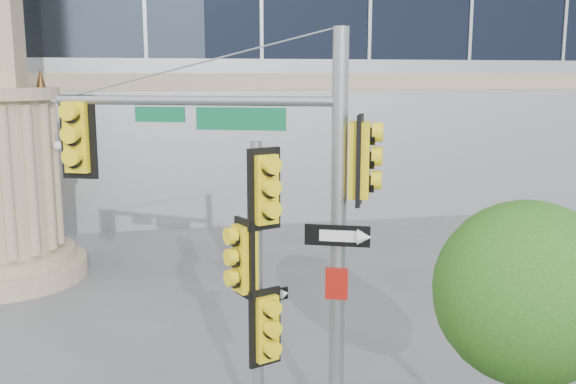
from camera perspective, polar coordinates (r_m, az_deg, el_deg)
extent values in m
cylinder|color=tan|center=(19.05, -24.05, -6.30)|extent=(4.40, 4.40, 0.50)
cylinder|color=tan|center=(18.95, -24.13, -5.14)|extent=(3.80, 3.80, 0.30)
cone|color=#472D14|center=(18.11, -21.15, 9.46)|extent=(0.24, 0.24, 0.50)
cylinder|color=slate|center=(9.22, 4.48, -4.59)|extent=(0.22, 0.22, 6.04)
cylinder|color=slate|center=(9.38, -8.43, 8.04)|extent=(3.96, 1.75, 0.14)
cube|color=#0B6138|center=(9.17, -4.23, 6.50)|extent=(1.22, 0.54, 0.32)
cube|color=yellow|center=(10.14, -18.11, 4.67)|extent=(0.62, 0.47, 1.26)
cube|color=yellow|center=(8.96, 6.38, 2.83)|extent=(0.47, 0.62, 1.26)
cube|color=black|center=(9.04, 4.40, -3.89)|extent=(0.87, 0.38, 0.30)
cube|color=#A0140E|center=(9.24, 4.34, -8.13)|extent=(0.31, 0.15, 0.46)
cylinder|color=slate|center=(9.26, -2.73, -9.48)|extent=(0.16, 0.16, 4.50)
cube|color=yellow|center=(8.68, -2.16, 0.27)|extent=(0.55, 0.41, 1.12)
cube|color=yellow|center=(8.98, -3.86, -5.91)|extent=(0.41, 0.55, 1.12)
cube|color=yellow|center=(9.23, -2.08, -11.93)|extent=(0.55, 0.41, 1.12)
cube|color=black|center=(9.24, -1.51, -9.23)|extent=(0.53, 0.22, 0.18)
sphere|color=#225012|center=(8.93, 20.43, -8.35)|extent=(2.40, 2.40, 2.40)
sphere|color=#225012|center=(9.53, 22.02, -9.45)|extent=(1.48, 1.48, 1.48)
sphere|color=#225012|center=(8.59, 19.05, -11.01)|extent=(1.26, 1.26, 1.26)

